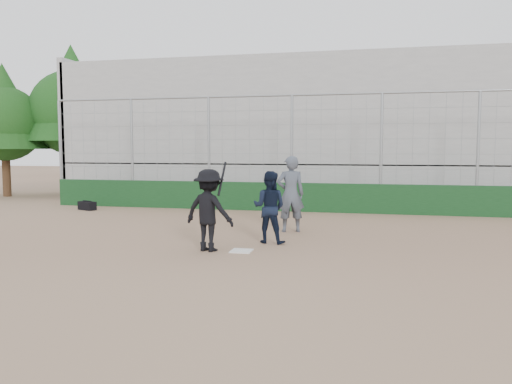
% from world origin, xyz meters
% --- Properties ---
extents(ground, '(90.00, 90.00, 0.00)m').
position_xyz_m(ground, '(0.00, 0.00, 0.00)').
color(ground, brown).
rests_on(ground, ground).
extents(home_plate, '(0.44, 0.44, 0.02)m').
position_xyz_m(home_plate, '(0.00, 0.00, 0.01)').
color(home_plate, white).
rests_on(home_plate, ground).
extents(backstop, '(18.10, 0.25, 4.04)m').
position_xyz_m(backstop, '(0.00, 7.00, 0.96)').
color(backstop, '#113517').
rests_on(backstop, ground).
extents(bleachers, '(20.25, 6.70, 6.98)m').
position_xyz_m(bleachers, '(0.00, 11.95, 2.92)').
color(bleachers, '#979797').
rests_on(bleachers, ground).
extents(tree_left, '(4.48, 4.48, 7.00)m').
position_xyz_m(tree_left, '(-11.00, 11.00, 4.39)').
color(tree_left, '#3D2B16').
rests_on(tree_left, ground).
extents(tree_right, '(3.84, 3.84, 6.00)m').
position_xyz_m(tree_right, '(-13.50, 9.50, 3.76)').
color(tree_right, '#382314').
rests_on(tree_right, ground).
extents(batter_at_plate, '(1.26, 0.91, 1.90)m').
position_xyz_m(batter_at_plate, '(-0.69, -0.08, 0.88)').
color(batter_at_plate, black).
rests_on(batter_at_plate, ground).
extents(catcher_crouched, '(0.92, 0.78, 1.13)m').
position_xyz_m(catcher_crouched, '(0.39, 1.04, 0.56)').
color(catcher_crouched, black).
rests_on(catcher_crouched, ground).
extents(umpire, '(0.84, 0.68, 1.79)m').
position_xyz_m(umpire, '(0.63, 2.72, 0.90)').
color(umpire, '#474E5A').
rests_on(umpire, ground).
extents(equipment_bag, '(0.76, 0.55, 0.34)m').
position_xyz_m(equipment_bag, '(-7.15, 5.74, 0.15)').
color(equipment_bag, black).
rests_on(equipment_bag, ground).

